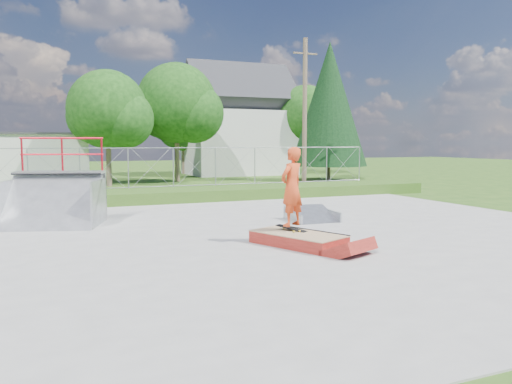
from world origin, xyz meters
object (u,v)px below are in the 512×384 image
quarter_pipe (52,182)px  flat_bank_ramp (312,215)px  grind_box (298,240)px  skater (292,190)px

quarter_pipe → flat_bank_ramp: bearing=1.8°
grind_box → quarter_pipe: bearing=111.4°
grind_box → flat_bank_ramp: 3.95m
quarter_pipe → skater: bearing=-25.6°
skater → grind_box: bearing=63.9°
flat_bank_ramp → skater: (-2.21, -2.92, 1.14)m
skater → quarter_pipe: bearing=-69.0°
quarter_pipe → skater: quarter_pipe is taller
quarter_pipe → skater: size_ratio=1.38×
grind_box → quarter_pipe: 7.76m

